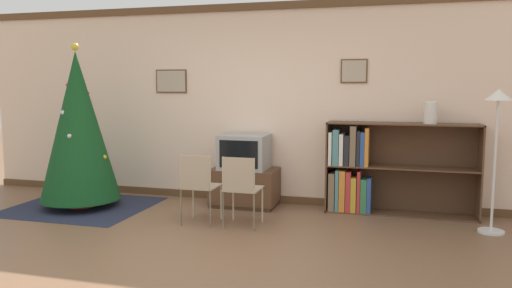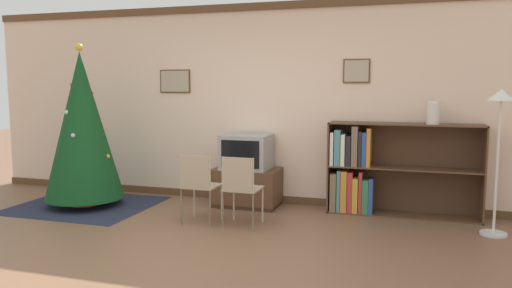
# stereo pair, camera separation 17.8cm
# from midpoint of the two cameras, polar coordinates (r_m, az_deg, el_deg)

# --- Properties ---
(ground_plane) EXTENTS (24.00, 24.00, 0.00)m
(ground_plane) POSITION_cam_midpoint_polar(r_m,az_deg,el_deg) (4.74, -6.73, -13.23)
(ground_plane) COLOR brown
(wall_back) EXTENTS (8.65, 0.11, 2.70)m
(wall_back) POSITION_cam_midpoint_polar(r_m,az_deg,el_deg) (6.83, 1.83, 4.58)
(wall_back) COLOR beige
(wall_back) RESTS_ON ground_plane
(area_rug) EXTENTS (1.77, 1.56, 0.01)m
(area_rug) POSITION_cam_midpoint_polar(r_m,az_deg,el_deg) (7.10, -18.21, -6.65)
(area_rug) COLOR #23283D
(area_rug) RESTS_ON ground_plane
(christmas_tree) EXTENTS (1.02, 1.02, 2.14)m
(christmas_tree) POSITION_cam_midpoint_polar(r_m,az_deg,el_deg) (6.94, -18.55, 1.96)
(christmas_tree) COLOR maroon
(christmas_tree) RESTS_ON area_rug
(tv_console) EXTENTS (0.87, 0.55, 0.51)m
(tv_console) POSITION_cam_midpoint_polar(r_m,az_deg,el_deg) (6.68, -0.30, -4.95)
(tv_console) COLOR #412A1A
(tv_console) RESTS_ON ground_plane
(television) EXTENTS (0.62, 0.53, 0.46)m
(television) POSITION_cam_midpoint_polar(r_m,az_deg,el_deg) (6.60, -0.31, -0.88)
(television) COLOR #9E9E99
(television) RESTS_ON tv_console
(folding_chair_left) EXTENTS (0.40, 0.40, 0.82)m
(folding_chair_left) POSITION_cam_midpoint_polar(r_m,az_deg,el_deg) (5.82, -5.71, -4.56)
(folding_chair_left) COLOR tan
(folding_chair_left) RESTS_ON ground_plane
(folding_chair_right) EXTENTS (0.40, 0.40, 0.82)m
(folding_chair_right) POSITION_cam_midpoint_polar(r_m,az_deg,el_deg) (5.64, -0.88, -4.90)
(folding_chair_right) COLOR tan
(folding_chair_right) RESTS_ON ground_plane
(bookshelf) EXTENTS (1.84, 0.36, 1.15)m
(bookshelf) POSITION_cam_midpoint_polar(r_m,az_deg,el_deg) (6.43, 13.98, -3.00)
(bookshelf) COLOR brown
(bookshelf) RESTS_ON ground_plane
(vase) EXTENTS (0.15, 0.15, 0.27)m
(vase) POSITION_cam_midpoint_polar(r_m,az_deg,el_deg) (6.32, 20.37, 3.38)
(vase) COLOR silver
(vase) RESTS_ON bookshelf
(standing_lamp) EXTENTS (0.28, 0.28, 1.57)m
(standing_lamp) POSITION_cam_midpoint_polar(r_m,az_deg,el_deg) (5.90, 26.86, 2.08)
(standing_lamp) COLOR silver
(standing_lamp) RESTS_ON ground_plane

